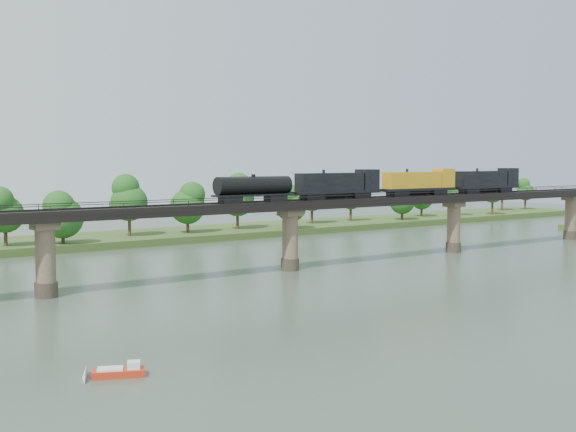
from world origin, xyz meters
TOP-DOWN VIEW (x-y plane):
  - ground at (0.00, 0.00)m, footprint 400.00×400.00m
  - far_bank at (0.00, 85.00)m, footprint 300.00×24.00m
  - bridge at (0.00, 30.00)m, footprint 236.00×30.00m
  - bridge_superstructure at (0.00, 30.00)m, footprint 220.00×4.90m
  - far_treeline at (-8.21, 80.52)m, footprint 289.06×17.54m
  - freight_train at (23.28, 30.00)m, footprint 72.90×2.84m
  - motorboat at (-46.26, -8.94)m, footprint 4.64×3.28m

SIDE VIEW (x-z plane):
  - ground at x=0.00m, z-range 0.00..0.00m
  - motorboat at x=-46.26m, z-range -0.19..1.03m
  - far_bank at x=0.00m, z-range 0.00..1.60m
  - bridge at x=0.00m, z-range -0.29..11.21m
  - far_treeline at x=-8.21m, z-range 2.03..15.63m
  - bridge_superstructure at x=0.00m, z-range 11.42..12.17m
  - freight_train at x=23.28m, z-range 11.39..16.41m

